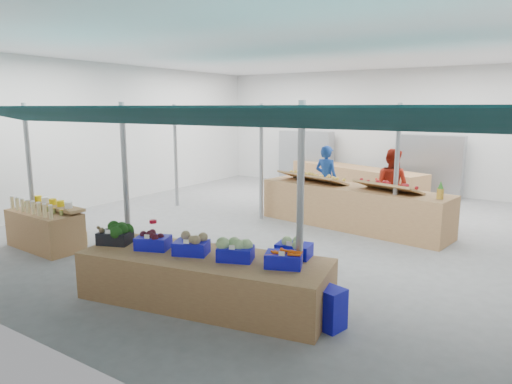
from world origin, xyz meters
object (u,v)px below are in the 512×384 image
(bottle_shelf, at_px, (47,228))
(fruit_counter, at_px, (352,207))
(veg_counter, at_px, (204,279))
(vendor_left, at_px, (326,179))
(crate_stack, at_px, (327,307))
(vendor_right, at_px, (391,185))

(bottle_shelf, height_order, fruit_counter, bottle_shelf)
(veg_counter, bearing_deg, fruit_counter, 76.76)
(veg_counter, height_order, vendor_left, vendor_left)
(bottle_shelf, bearing_deg, crate_stack, 2.90)
(vendor_left, height_order, vendor_right, same)
(bottle_shelf, distance_m, vendor_left, 7.12)
(crate_stack, bearing_deg, vendor_left, 114.77)
(bottle_shelf, distance_m, fruit_counter, 6.93)
(veg_counter, distance_m, crate_stack, 1.90)
(vendor_left, xyz_separation_m, vendor_right, (1.80, 0.00, 0.00))
(fruit_counter, height_order, crate_stack, fruit_counter)
(veg_counter, bearing_deg, vendor_left, 87.68)
(veg_counter, distance_m, vendor_left, 6.59)
(veg_counter, relative_size, vendor_right, 2.00)
(vendor_left, bearing_deg, crate_stack, 122.98)
(crate_stack, bearing_deg, fruit_counter, 108.05)
(crate_stack, bearing_deg, bottle_shelf, 179.71)
(crate_stack, bearing_deg, veg_counter, -171.55)
(veg_counter, xyz_separation_m, vendor_right, (0.81, 6.49, 0.57))
(fruit_counter, xyz_separation_m, vendor_right, (0.60, 1.10, 0.44))
(fruit_counter, xyz_separation_m, vendor_left, (-1.20, 1.10, 0.44))
(vendor_right, bearing_deg, veg_counter, 91.07)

